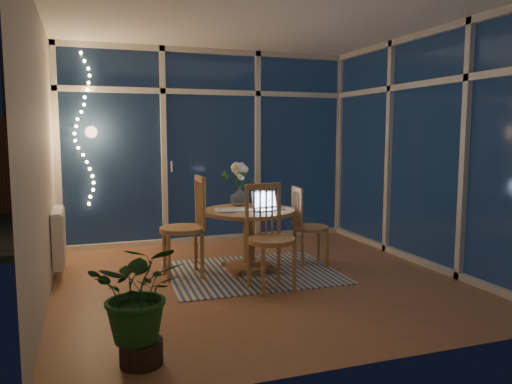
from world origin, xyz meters
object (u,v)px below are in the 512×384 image
at_px(chair_right, 311,226).
at_px(potted_plant, 140,308).
at_px(chair_left, 182,226).
at_px(laptop, 269,200).
at_px(flower_vase, 240,197).
at_px(chair_front, 271,238).
at_px(dining_table, 249,240).

relative_size(chair_right, potted_plant, 1.20).
xyz_separation_m(chair_left, chair_right, (1.44, -0.03, -0.08)).
bearing_deg(chair_left, laptop, 85.00).
height_order(chair_right, flower_vase, chair_right).
bearing_deg(flower_vase, laptop, -61.09).
relative_size(chair_front, potted_plant, 1.34).
distance_m(dining_table, laptop, 0.50).
distance_m(chair_left, laptop, 0.95).
bearing_deg(potted_plant, dining_table, 54.21).
relative_size(chair_left, flower_vase, 5.06).
xyz_separation_m(flower_vase, potted_plant, (-1.34, -2.16, -0.40)).
height_order(dining_table, chair_front, chair_front).
relative_size(dining_table, chair_left, 0.93).
bearing_deg(laptop, dining_table, 144.53).
xyz_separation_m(laptop, flower_vase, (-0.21, 0.38, -0.00)).
distance_m(chair_front, potted_plant, 1.77).
height_order(chair_left, chair_front, chair_left).
height_order(dining_table, chair_right, chair_right).
bearing_deg(flower_vase, chair_left, -158.19).
height_order(dining_table, chair_left, chair_left).
distance_m(laptop, flower_vase, 0.43).
bearing_deg(chair_left, chair_right, 89.89).
height_order(dining_table, flower_vase, flower_vase).
relative_size(chair_right, chair_front, 0.89).
relative_size(dining_table, flower_vase, 4.69).
bearing_deg(dining_table, flower_vase, 93.14).
bearing_deg(potted_plant, chair_right, 41.64).
relative_size(chair_left, potted_plant, 1.40).
bearing_deg(potted_plant, laptop, 48.93).
distance_m(dining_table, chair_left, 0.75).
bearing_deg(potted_plant, chair_front, 40.79).
bearing_deg(dining_table, potted_plant, -125.79).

